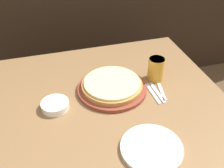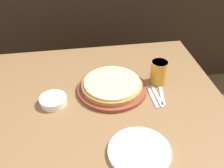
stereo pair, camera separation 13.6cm
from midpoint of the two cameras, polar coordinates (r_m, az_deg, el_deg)
dining_table at (r=1.61m, az=1.06°, el=-13.28°), size 1.21×1.06×0.75m
pizza_on_board at (r=1.37m, az=2.84°, el=-0.59°), size 0.36×0.36×0.06m
beer_glass at (r=1.44m, az=12.85°, el=2.61°), size 0.09×0.09×0.13m
dinner_plate at (r=1.10m, az=9.65°, el=-14.47°), size 0.26×0.26×0.02m
side_bowl at (r=1.31m, az=-9.81°, el=-3.67°), size 0.13×0.13×0.04m
fork at (r=1.37m, az=11.65°, el=-2.83°), size 0.02×0.17×0.00m
dinner_knife at (r=1.38m, az=12.63°, el=-2.72°), size 0.02×0.17×0.00m
spoon at (r=1.39m, az=13.60°, el=-2.61°), size 0.04×0.15×0.00m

